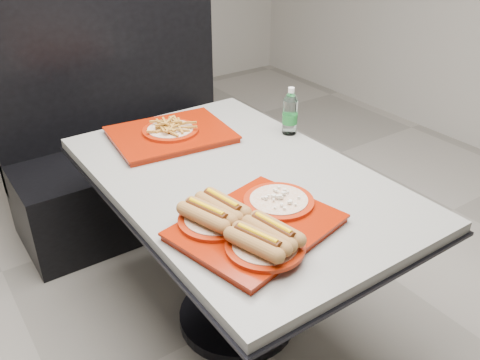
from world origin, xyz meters
TOP-DOWN VIEW (x-y plane):
  - ground at (0.00, 0.00)m, footprint 6.00×6.00m
  - diner_table at (0.00, 0.00)m, footprint 0.92×1.42m
  - booth_bench at (0.00, 1.09)m, footprint 1.30×0.57m
  - tray_near at (-0.18, -0.34)m, footprint 0.56×0.48m
  - tray_far at (-0.05, 0.44)m, footprint 0.54×0.44m
  - water_bottle at (0.41, 0.18)m, footprint 0.07×0.07m

SIDE VIEW (x-z plane):
  - ground at x=0.00m, z-range 0.00..0.00m
  - booth_bench at x=0.00m, z-range -0.27..1.08m
  - diner_table at x=0.00m, z-range 0.21..0.96m
  - tray_far at x=-0.05m, z-range 0.73..0.83m
  - tray_near at x=-0.18m, z-range 0.74..0.84m
  - water_bottle at x=0.41m, z-range 0.74..0.95m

